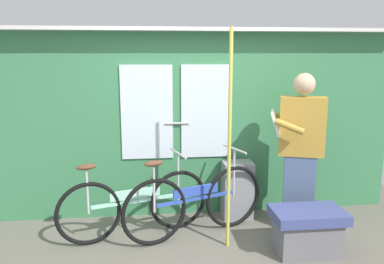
# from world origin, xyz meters

# --- Properties ---
(ground_plane) EXTENTS (5.91, 3.91, 0.04)m
(ground_plane) POSITION_xyz_m (0.00, 0.00, -0.02)
(ground_plane) COLOR #666056
(train_door_wall) EXTENTS (4.91, 0.28, 2.23)m
(train_door_wall) POSITION_xyz_m (-0.01, 1.15, 1.17)
(train_door_wall) COLOR #387A4C
(train_door_wall) RESTS_ON ground_plane
(bicycle_near_door) EXTENTS (1.60, 0.62, 0.89)m
(bicycle_near_door) POSITION_xyz_m (-0.70, 0.55, 0.36)
(bicycle_near_door) COLOR black
(bicycle_near_door) RESTS_ON ground_plane
(bicycle_leaning_behind) EXTENTS (1.58, 0.70, 0.92)m
(bicycle_leaning_behind) POSITION_xyz_m (-0.06, 0.50, 0.38)
(bicycle_leaning_behind) COLOR black
(bicycle_leaning_behind) RESTS_ON ground_plane
(passenger_reading_newspaper) EXTENTS (0.63, 0.57, 1.74)m
(passenger_reading_newspaper) POSITION_xyz_m (1.10, 0.55, 0.92)
(passenger_reading_newspaper) COLOR slate
(passenger_reading_newspaper) RESTS_ON ground_plane
(trash_bin_by_wall) EXTENTS (0.35, 0.28, 0.69)m
(trash_bin_by_wall) POSITION_xyz_m (0.50, 0.93, 0.34)
(trash_bin_by_wall) COLOR gray
(trash_bin_by_wall) RESTS_ON ground_plane
(handrail_pole) EXTENTS (0.04, 0.04, 2.19)m
(handrail_pole) POSITION_xyz_m (0.25, 0.23, 1.09)
(handrail_pole) COLOR #C6C14C
(handrail_pole) RESTS_ON ground_plane
(bench_seat_corner) EXTENTS (0.70, 0.44, 0.45)m
(bench_seat_corner) POSITION_xyz_m (0.99, -0.01, 0.24)
(bench_seat_corner) COLOR #3D477F
(bench_seat_corner) RESTS_ON ground_plane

